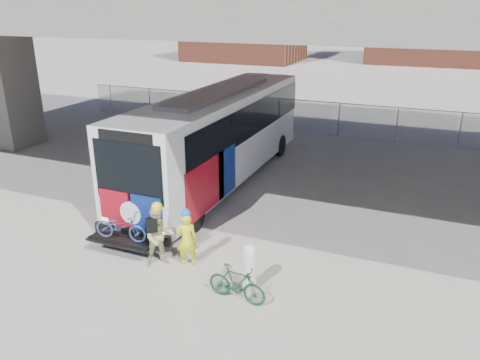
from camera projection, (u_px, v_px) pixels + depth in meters
The scene contains 9 objects.
ground at pixel (234, 220), 15.57m from camera, with size 160.00×160.00×0.00m, color #9E9991.
bus at pixel (220, 130), 18.36m from camera, with size 2.67×12.90×3.69m.
overpass at pixel (277, 10), 16.73m from camera, with size 40.00×16.00×7.95m.
chainlink_fence at pixel (321, 109), 25.44m from camera, with size 30.00×0.06×30.00m.
brick_buildings at pixel (406, 17), 54.88m from camera, with size 54.00×22.00×12.00m.
bollard at pixel (249, 266), 11.50m from camera, with size 0.33×0.33×1.28m.
cyclist_hivis at pixel (187, 238), 12.63m from camera, with size 0.67×0.61×1.68m.
cyclist_tan at pixel (159, 236), 12.62m from camera, with size 1.04×1.03×1.86m.
bike_parked at pixel (237, 284), 11.19m from camera, with size 0.43×1.53×0.92m, color #164528.
Camera 1 is at (5.66, -12.93, 6.71)m, focal length 35.00 mm.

